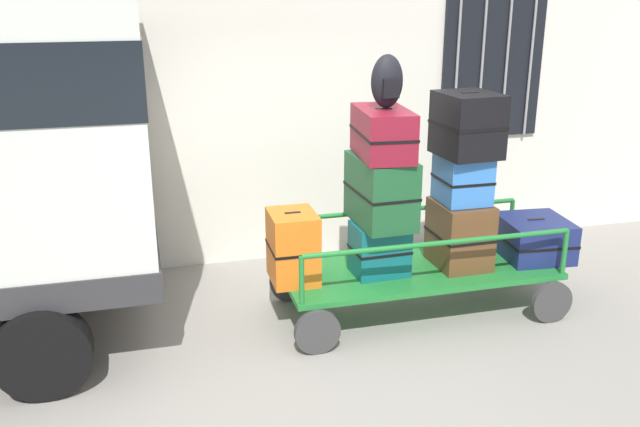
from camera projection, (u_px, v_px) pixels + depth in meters
ground_plane at (336, 346)px, 5.81m from camera, size 40.00×40.00×0.00m
building_wall at (278, 26)px, 7.08m from camera, size 12.00×0.38×5.00m
luggage_cart at (417, 275)px, 6.34m from camera, size 2.56×1.11×0.44m
cart_railing at (419, 231)px, 6.20m from camera, size 2.45×0.97×0.43m
suitcase_left_bottom at (293, 247)px, 5.95m from camera, size 0.41×0.49×0.63m
suitcase_midleft_bottom at (379, 249)px, 6.11m from camera, size 0.50×0.40×0.48m
suitcase_midleft_middle at (381, 191)px, 5.95m from camera, size 0.47×0.74×0.60m
suitcase_midleft_top at (383, 133)px, 5.79m from camera, size 0.47×0.78×0.42m
suitcase_center_bottom at (460, 234)px, 6.28m from camera, size 0.47×0.56×0.61m
suitcase_center_middle at (463, 179)px, 6.14m from camera, size 0.42×0.47×0.43m
suitcase_center_top at (467, 125)px, 5.96m from camera, size 0.52×0.59×0.56m
suitcase_midright_bottom at (534, 238)px, 6.51m from camera, size 0.66×0.68×0.38m
backpack at (387, 82)px, 5.65m from camera, size 0.27×0.22×0.44m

